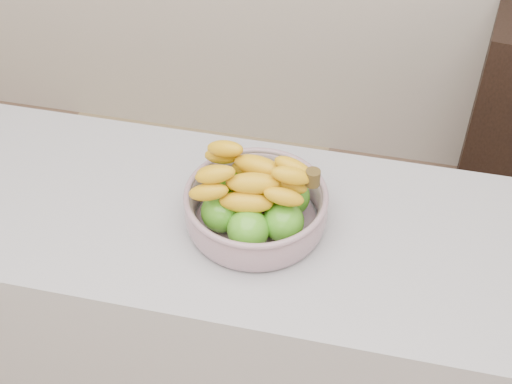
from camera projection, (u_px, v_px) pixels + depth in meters
room_shell at (150, 76)px, 0.69m from camera, size 4.05×4.05×2.73m
counter at (266, 337)px, 1.99m from camera, size 2.00×0.60×0.90m
fruit_bowl at (256, 204)px, 1.64m from camera, size 0.33×0.33×0.19m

